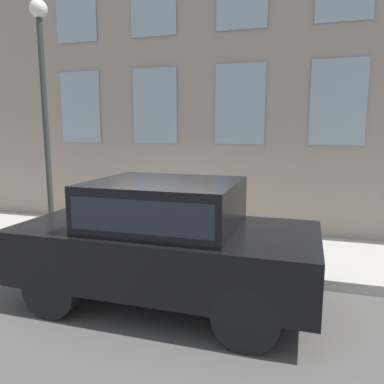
# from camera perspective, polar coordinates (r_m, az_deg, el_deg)

# --- Properties ---
(ground_plane) EXTENTS (80.00, 80.00, 0.00)m
(ground_plane) POSITION_cam_1_polar(r_m,az_deg,el_deg) (7.29, -5.59, -11.78)
(ground_plane) COLOR #514F4C
(sidewalk) EXTENTS (2.69, 60.00, 0.18)m
(sidewalk) POSITION_cam_1_polar(r_m,az_deg,el_deg) (8.45, -2.04, -8.09)
(sidewalk) COLOR #B2ADA3
(sidewalk) RESTS_ON ground_plane
(building_facade) EXTENTS (0.33, 40.00, 9.87)m
(building_facade) POSITION_cam_1_polar(r_m,az_deg,el_deg) (9.75, 0.92, 23.12)
(building_facade) COLOR gray
(building_facade) RESTS_ON ground_plane
(fire_hydrant) EXTENTS (0.31, 0.43, 0.78)m
(fire_hydrant) POSITION_cam_1_polar(r_m,az_deg,el_deg) (7.41, -3.58, -6.67)
(fire_hydrant) COLOR red
(fire_hydrant) RESTS_ON sidewalk
(person) EXTENTS (0.37, 0.24, 1.52)m
(person) POSITION_cam_1_polar(r_m,az_deg,el_deg) (7.42, 3.56, -2.57)
(person) COLOR navy
(person) RESTS_ON sidewalk
(parked_car_black_near) EXTENTS (2.05, 4.45, 1.90)m
(parked_car_black_near) POSITION_cam_1_polar(r_m,az_deg,el_deg) (5.68, -4.10, -6.81)
(parked_car_black_near) COLOR black
(parked_car_black_near) RESTS_ON ground_plane
(street_lamp) EXTENTS (0.36, 0.36, 5.04)m
(street_lamp) POSITION_cam_1_polar(r_m,az_deg,el_deg) (8.63, -21.63, 13.48)
(street_lamp) COLOR #2D332D
(street_lamp) RESTS_ON sidewalk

